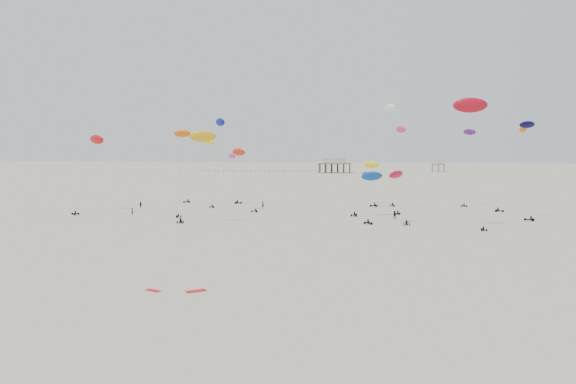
% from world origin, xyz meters
% --- Properties ---
extents(ground_plane, '(900.00, 900.00, 0.00)m').
position_xyz_m(ground_plane, '(0.00, 200.00, 0.00)').
color(ground_plane, '#C3B59B').
extents(pavilion_main, '(21.00, 13.00, 9.80)m').
position_xyz_m(pavilion_main, '(-10.00, 350.00, 4.22)').
color(pavilion_main, brown).
rests_on(pavilion_main, ground).
extents(pavilion_small, '(9.00, 7.00, 8.00)m').
position_xyz_m(pavilion_small, '(60.00, 380.00, 3.49)').
color(pavilion_small, brown).
rests_on(pavilion_small, ground).
extents(pier_fence, '(80.20, 0.20, 1.50)m').
position_xyz_m(pier_fence, '(-62.00, 350.00, 0.77)').
color(pier_fence, black).
rests_on(pier_fence, ground).
extents(rig_0, '(9.56, 10.96, 13.87)m').
position_xyz_m(rig_0, '(16.94, 139.07, 9.10)').
color(rig_0, black).
rests_on(rig_0, ground).
extents(rig_1, '(5.67, 14.00, 26.24)m').
position_xyz_m(rig_1, '(21.29, 101.89, 16.97)').
color(rig_1, black).
rests_on(rig_1, ground).
extents(rig_2, '(4.57, 9.46, 22.06)m').
position_xyz_m(rig_2, '(50.66, 110.06, 14.63)').
color(rig_2, black).
rests_on(rig_2, ground).
extents(rig_3, '(4.12, 4.09, 20.06)m').
position_xyz_m(rig_3, '(-26.83, 101.30, 14.74)').
color(rig_3, black).
rests_on(rig_3, ground).
extents(rig_4, '(4.65, 11.47, 24.26)m').
position_xyz_m(rig_4, '(-25.42, 127.92, 20.02)').
color(rig_4, black).
rests_on(rig_4, ground).
extents(rig_5, '(3.83, 14.76, 22.53)m').
position_xyz_m(rig_5, '(23.18, 121.86, 16.35)').
color(rig_5, black).
rests_on(rig_5, ground).
extents(rig_6, '(4.74, 8.28, 21.34)m').
position_xyz_m(rig_6, '(42.25, 138.33, 16.54)').
color(rig_6, black).
rests_on(rig_6, ground).
extents(rig_7, '(9.88, 10.48, 22.00)m').
position_xyz_m(rig_7, '(51.72, 127.45, 12.84)').
color(rig_7, black).
rests_on(rig_7, ground).
extents(rig_8, '(8.40, 4.28, 19.51)m').
position_xyz_m(rig_8, '(-19.45, 91.45, 15.23)').
color(rig_8, black).
rests_on(rig_8, ground).
extents(rig_9, '(5.00, 4.28, 9.53)m').
position_xyz_m(rig_9, '(15.62, 131.72, 5.84)').
color(rig_9, black).
rests_on(rig_9, ground).
extents(rig_10, '(8.61, 7.93, 16.27)m').
position_xyz_m(rig_10, '(-16.77, 117.45, 12.61)').
color(rig_10, black).
rests_on(rig_10, ground).
extents(rig_11, '(5.73, 7.11, 14.46)m').
position_xyz_m(rig_11, '(-23.24, 136.09, 8.02)').
color(rig_11, black).
rests_on(rig_11, ground).
extents(rig_12, '(8.32, 8.37, 18.61)m').
position_xyz_m(rig_12, '(-33.73, 137.79, 11.43)').
color(rig_12, black).
rests_on(rig_12, ground).
extents(rig_13, '(6.12, 14.94, 20.53)m').
position_xyz_m(rig_13, '(-53.08, 110.67, 15.88)').
color(rig_13, black).
rests_on(rig_13, ground).
extents(rig_14, '(8.92, 7.16, 11.68)m').
position_xyz_m(rig_14, '(20.13, 97.18, 7.95)').
color(rig_14, black).
rests_on(rig_14, ground).
extents(rig_15, '(6.97, 8.26, 25.82)m').
position_xyz_m(rig_15, '(35.64, 94.06, 22.95)').
color(rig_15, black).
rests_on(rig_15, ground).
extents(rig_16, '(7.67, 5.16, 10.61)m').
position_xyz_m(rig_16, '(15.62, 109.44, 7.70)').
color(rig_16, black).
rests_on(rig_16, ground).
extents(spectator_0, '(0.86, 0.94, 2.12)m').
position_xyz_m(spectator_0, '(-39.19, 101.71, 0.00)').
color(spectator_0, black).
rests_on(spectator_0, ground).
extents(spectator_1, '(1.16, 0.71, 2.31)m').
position_xyz_m(spectator_1, '(21.51, 103.73, 0.00)').
color(spectator_1, black).
rests_on(spectator_1, ground).
extents(spectator_2, '(1.36, 1.02, 2.05)m').
position_xyz_m(spectator_2, '(-43.94, 117.28, 0.00)').
color(spectator_2, black).
rests_on(spectator_2, ground).
extents(spectator_3, '(0.95, 0.95, 2.18)m').
position_xyz_m(spectator_3, '(-12.15, 122.58, 0.00)').
color(spectator_3, black).
rests_on(spectator_3, ground).
extents(grounded_kite_a, '(2.27, 2.09, 0.08)m').
position_xyz_m(grounded_kite_a, '(-1.98, 36.06, 0.00)').
color(grounded_kite_a, red).
rests_on(grounded_kite_a, ground).
extents(grounded_kite_b, '(1.93, 1.33, 0.07)m').
position_xyz_m(grounded_kite_b, '(-6.71, 35.55, 0.00)').
color(grounded_kite_b, red).
rests_on(grounded_kite_b, ground).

